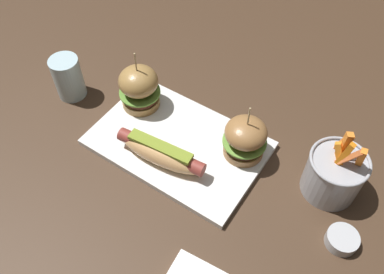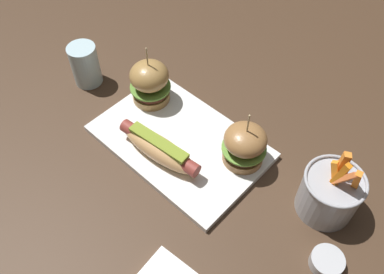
{
  "view_description": "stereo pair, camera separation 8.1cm",
  "coord_description": "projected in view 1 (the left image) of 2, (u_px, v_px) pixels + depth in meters",
  "views": [
    {
      "loc": [
        0.31,
        -0.42,
        0.69
      ],
      "look_at": [
        0.04,
        0.0,
        0.05
      ],
      "focal_mm": 37.68,
      "sensor_mm": 36.0,
      "label": 1
    },
    {
      "loc": [
        0.38,
        -0.37,
        0.69
      ],
      "look_at": [
        0.04,
        0.0,
        0.05
      ],
      "focal_mm": 37.68,
      "sensor_mm": 36.0,
      "label": 2
    }
  ],
  "objects": [
    {
      "name": "ground_plane",
      "position": [
        178.0,
        145.0,
        0.86
      ],
      "size": [
        3.0,
        3.0,
        0.0
      ],
      "primitive_type": "plane",
      "color": "#422D1E"
    },
    {
      "name": "platter_main",
      "position": [
        178.0,
        143.0,
        0.86
      ],
      "size": [
        0.36,
        0.23,
        0.01
      ],
      "primitive_type": "cube",
      "color": "white",
      "rests_on": "ground"
    },
    {
      "name": "hot_dog",
      "position": [
        162.0,
        153.0,
        0.8
      ],
      "size": [
        0.19,
        0.07,
        0.05
      ],
      "color": "#E2AA6B",
      "rests_on": "platter_main"
    },
    {
      "name": "slider_left",
      "position": [
        139.0,
        87.0,
        0.88
      ],
      "size": [
        0.09,
        0.09,
        0.15
      ],
      "color": "#A27A42",
      "rests_on": "platter_main"
    },
    {
      "name": "slider_right",
      "position": [
        245.0,
        138.0,
        0.8
      ],
      "size": [
        0.09,
        0.09,
        0.13
      ],
      "color": "olive",
      "rests_on": "platter_main"
    },
    {
      "name": "fries_bucket",
      "position": [
        334.0,
        173.0,
        0.76
      ],
      "size": [
        0.11,
        0.11,
        0.15
      ],
      "color": "#A8AAB2",
      "rests_on": "ground"
    },
    {
      "name": "sauce_ramekin",
      "position": [
        342.0,
        239.0,
        0.72
      ],
      "size": [
        0.06,
        0.06,
        0.02
      ],
      "color": "#B7BABF",
      "rests_on": "ground"
    },
    {
      "name": "water_glass",
      "position": [
        68.0,
        78.0,
        0.92
      ],
      "size": [
        0.07,
        0.07,
        0.1
      ],
      "primitive_type": "cylinder",
      "color": "silver",
      "rests_on": "ground"
    }
  ]
}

